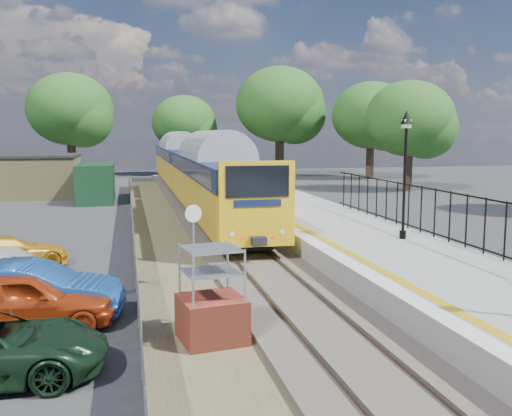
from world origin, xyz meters
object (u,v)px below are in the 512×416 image
object	(u,v)px
brick_plinth	(212,297)
speed_sign	(193,233)
victorian_lamp_north	(406,144)
car_blue	(31,292)
train	(192,167)
car_red	(25,300)
car_yellow	(7,253)

from	to	relation	value
brick_plinth	speed_sign	bearing A→B (deg)	88.57
victorian_lamp_north	car_blue	size ratio (longest dim) A/B	1.02
train	car_blue	xyz separation A→B (m)	(-6.81, -24.75, -1.60)
victorian_lamp_north	car_red	xyz separation A→B (m)	(-12.16, -4.49, -3.57)
brick_plinth	car_yellow	bearing A→B (deg)	124.85
car_blue	victorian_lamp_north	bearing A→B (deg)	-64.92
train	brick_plinth	xyz separation A→B (m)	(-2.61, -27.30, -1.28)
train	brick_plinth	world-z (taller)	train
car_red	car_yellow	distance (m)	6.77
victorian_lamp_north	train	bearing A→B (deg)	104.22
train	car_blue	bearing A→B (deg)	-105.39
speed_sign	car_red	world-z (taller)	speed_sign
brick_plinth	car_blue	size ratio (longest dim) A/B	0.49
brick_plinth	train	bearing A→B (deg)	84.54
brick_plinth	car_red	world-z (taller)	brick_plinth
speed_sign	car_yellow	bearing A→B (deg)	129.88
train	speed_sign	xyz separation A→B (m)	(-2.50, -22.89, -0.60)
train	car_red	bearing A→B (deg)	-105.10
train	brick_plinth	bearing A→B (deg)	-95.46
car_red	car_blue	world-z (taller)	car_blue
car_red	train	bearing A→B (deg)	-14.23
car_blue	car_yellow	distance (m)	6.15
victorian_lamp_north	car_blue	bearing A→B (deg)	-162.44
train	brick_plinth	size ratio (longest dim) A/B	18.43
speed_sign	car_blue	world-z (taller)	speed_sign
car_red	victorian_lamp_north	bearing A→B (deg)	-68.85
victorian_lamp_north	car_red	distance (m)	13.44
train	victorian_lamp_north	bearing A→B (deg)	-75.78
brick_plinth	speed_sign	xyz separation A→B (m)	(0.11, 4.42, 0.68)
brick_plinth	speed_sign	world-z (taller)	speed_sign
victorian_lamp_north	brick_plinth	bearing A→B (deg)	-141.08
victorian_lamp_north	brick_plinth	distance (m)	10.67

